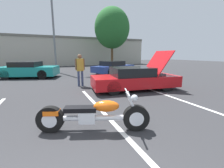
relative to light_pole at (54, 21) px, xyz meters
The scene contains 10 objects.
parking_stripe_middle 12.75m from the light_pole, 86.47° to the right, with size 0.12×5.91×0.01m, color white.
parking_stripe_back 13.32m from the light_pole, 71.61° to the right, with size 0.12×5.91×0.01m, color white.
far_building 10.24m from the light_pole, 95.87° to the left, with size 32.00×4.20×4.40m.
light_pole is the anchor object (origin of this frame).
tree_background 8.59m from the light_pole, 27.87° to the left, with size 4.76×4.76×7.99m.
motorcycle 13.45m from the light_pole, 89.30° to the right, with size 2.45×1.12×0.94m.
show_car_hood_open 10.84m from the light_pole, 71.12° to the right, with size 4.42×2.23×1.93m.
parked_car_right_row 7.10m from the light_pole, 32.19° to the right, with size 4.51×3.24×1.15m.
parked_car_mid_row 5.59m from the light_pole, 126.57° to the right, with size 4.44×3.07×1.21m.
spectator_midground 8.52m from the light_pole, 83.60° to the right, with size 0.52×0.23×1.75m.
Camera 1 is at (0.33, -1.16, 1.74)m, focal length 24.00 mm.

